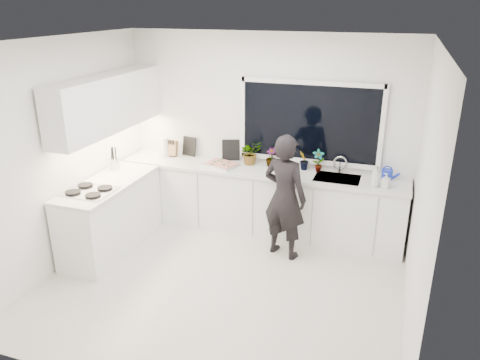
% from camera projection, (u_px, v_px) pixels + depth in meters
% --- Properties ---
extents(floor, '(4.00, 3.50, 0.02)m').
position_uv_depth(floor, '(222.00, 284.00, 5.41)').
color(floor, beige).
rests_on(floor, ground).
extents(wall_back, '(4.00, 0.02, 2.70)m').
position_uv_depth(wall_back, '(266.00, 133.00, 6.48)').
color(wall_back, white).
rests_on(wall_back, ground).
extents(wall_left, '(0.02, 3.50, 2.70)m').
position_uv_depth(wall_left, '(62.00, 155.00, 5.54)').
color(wall_left, white).
rests_on(wall_left, ground).
extents(wall_right, '(0.02, 3.50, 2.70)m').
position_uv_depth(wall_right, '(423.00, 199.00, 4.31)').
color(wall_right, white).
rests_on(wall_right, ground).
extents(ceiling, '(4.00, 3.50, 0.02)m').
position_uv_depth(ceiling, '(218.00, 40.00, 4.44)').
color(ceiling, white).
rests_on(ceiling, wall_back).
extents(window, '(1.80, 0.02, 1.00)m').
position_uv_depth(window, '(309.00, 123.00, 6.19)').
color(window, black).
rests_on(window, wall_back).
extents(base_cabinets_back, '(3.92, 0.58, 0.88)m').
position_uv_depth(base_cabinets_back, '(259.00, 201.00, 6.53)').
color(base_cabinets_back, white).
rests_on(base_cabinets_back, floor).
extents(base_cabinets_left, '(0.58, 1.60, 0.88)m').
position_uv_depth(base_cabinets_left, '(111.00, 217.00, 6.07)').
color(base_cabinets_left, white).
rests_on(base_cabinets_left, floor).
extents(countertop_back, '(3.94, 0.62, 0.04)m').
position_uv_depth(countertop_back, '(259.00, 171.00, 6.36)').
color(countertop_back, silver).
rests_on(countertop_back, base_cabinets_back).
extents(countertop_left, '(0.62, 1.60, 0.04)m').
position_uv_depth(countertop_left, '(108.00, 184.00, 5.90)').
color(countertop_left, silver).
rests_on(countertop_left, base_cabinets_left).
extents(upper_cabinets, '(0.34, 2.10, 0.70)m').
position_uv_depth(upper_cabinets, '(108.00, 103.00, 5.91)').
color(upper_cabinets, white).
rests_on(upper_cabinets, wall_left).
extents(sink, '(0.58, 0.42, 0.14)m').
position_uv_depth(sink, '(337.00, 182.00, 6.06)').
color(sink, silver).
rests_on(sink, countertop_back).
extents(faucet, '(0.03, 0.03, 0.22)m').
position_uv_depth(faucet, '(340.00, 165.00, 6.17)').
color(faucet, silver).
rests_on(faucet, countertop_back).
extents(stovetop, '(0.56, 0.48, 0.03)m').
position_uv_depth(stovetop, '(89.00, 191.00, 5.59)').
color(stovetop, black).
rests_on(stovetop, countertop_left).
extents(person, '(0.67, 0.54, 1.59)m').
position_uv_depth(person, '(285.00, 197.00, 5.77)').
color(person, black).
rests_on(person, floor).
extents(pizza_tray, '(0.52, 0.45, 0.03)m').
position_uv_depth(pizza_tray, '(221.00, 164.00, 6.49)').
color(pizza_tray, silver).
rests_on(pizza_tray, countertop_back).
extents(pizza, '(0.47, 0.40, 0.01)m').
position_uv_depth(pizza, '(221.00, 163.00, 6.49)').
color(pizza, red).
rests_on(pizza, pizza_tray).
extents(watering_can, '(0.18, 0.18, 0.13)m').
position_uv_depth(watering_can, '(387.00, 174.00, 5.97)').
color(watering_can, '#1429BE').
rests_on(watering_can, countertop_back).
extents(paper_towel_roll, '(0.12, 0.12, 0.26)m').
position_uv_depth(paper_towel_roll, '(165.00, 147.00, 6.85)').
color(paper_towel_roll, white).
rests_on(paper_towel_roll, countertop_back).
extents(knife_block, '(0.14, 0.11, 0.22)m').
position_uv_depth(knife_block, '(173.00, 149.00, 6.86)').
color(knife_block, '#936644').
rests_on(knife_block, countertop_back).
extents(utensil_crock, '(0.17, 0.17, 0.16)m').
position_uv_depth(utensil_crock, '(115.00, 164.00, 6.32)').
color(utensil_crock, silver).
rests_on(utensil_crock, countertop_left).
extents(picture_frame_large, '(0.22, 0.06, 0.28)m').
position_uv_depth(picture_frame_large, '(189.00, 146.00, 6.87)').
color(picture_frame_large, black).
rests_on(picture_frame_large, countertop_back).
extents(picture_frame_small, '(0.24, 0.11, 0.30)m').
position_uv_depth(picture_frame_small, '(231.00, 150.00, 6.67)').
color(picture_frame_small, black).
rests_on(picture_frame_small, countertop_back).
extents(herb_plants, '(1.24, 0.39, 0.33)m').
position_uv_depth(herb_plants, '(268.00, 155.00, 6.42)').
color(herb_plants, '#26662D').
rests_on(herb_plants, countertop_back).
extents(soap_bottles, '(0.25, 0.14, 0.27)m').
position_uv_depth(soap_bottles, '(379.00, 177.00, 5.70)').
color(soap_bottles, '#D8BF66').
rests_on(soap_bottles, countertop_back).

